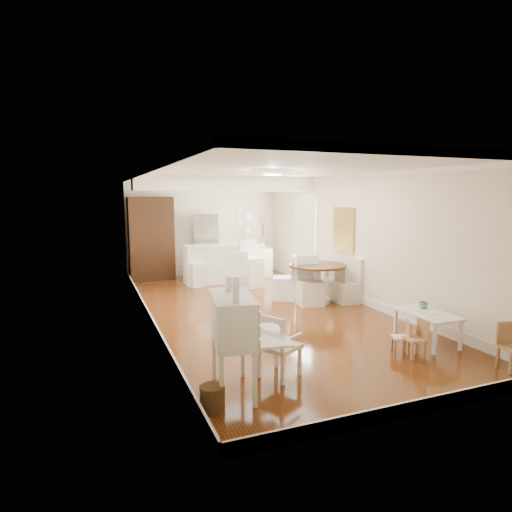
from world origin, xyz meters
TOP-DOWN VIEW (x-y plane):
  - room at (0.04, 0.32)m, footprint 9.00×9.04m
  - secretary_bureau at (-1.70, -3.23)m, footprint 1.08×1.09m
  - gustavian_armchair at (-1.00, -3.04)m, footprint 0.66×0.66m
  - wicker_basket at (-2.05, -3.57)m, footprint 0.29×0.29m
  - kids_table at (1.70, -2.74)m, footprint 0.62×1.00m
  - kids_chair_a at (1.10, -3.15)m, footprint 0.32×0.32m
  - kids_chair_b at (1.02, -2.95)m, footprint 0.33×0.33m
  - banquette at (1.99, 0.50)m, footprint 0.52×1.60m
  - dining_table at (1.37, 0.17)m, footprint 1.27×1.27m
  - slip_chair_near at (1.16, 0.08)m, footprint 0.59×0.61m
  - slip_chair_far at (0.84, 0.74)m, footprint 0.67×0.66m
  - breakfast_counter at (0.10, 3.10)m, footprint 2.05×0.65m
  - bar_stool_left at (-0.68, 2.84)m, footprint 0.48×0.48m
  - bar_stool_right at (0.64, 2.25)m, footprint 0.58×0.58m
  - pantry_cabinet at (-1.60, 4.18)m, footprint 1.20×0.60m
  - fridge at (0.30, 4.15)m, footprint 0.75×0.65m
  - sideboard at (1.54, 3.69)m, footprint 0.50×0.90m
  - pencil_cup at (1.82, -2.51)m, footprint 0.16×0.16m
  - branch_vase at (1.54, 3.70)m, footprint 0.21×0.21m

SIDE VIEW (x-z plane):
  - wicker_basket at x=-2.05m, z-range 0.00..0.28m
  - kids_table at x=1.70m, z-range 0.00..0.50m
  - kids_chair_b at x=1.02m, z-range 0.00..0.51m
  - kids_chair_a at x=1.10m, z-range 0.00..0.57m
  - sideboard at x=1.54m, z-range 0.00..0.81m
  - gustavian_armchair at x=-1.00m, z-range 0.00..0.84m
  - dining_table at x=1.37m, z-range 0.00..0.85m
  - bar_stool_left at x=-0.68m, z-range 0.00..0.96m
  - banquette at x=1.99m, z-range 0.00..0.98m
  - slip_chair_far at x=0.84m, z-range 0.00..1.01m
  - breakfast_counter at x=0.10m, z-range 0.00..1.03m
  - slip_chair_near at x=1.16m, z-range 0.00..1.05m
  - pencil_cup at x=1.82m, z-range 0.50..0.60m
  - secretary_bureau at x=-1.70m, z-range 0.00..1.18m
  - bar_stool_right at x=0.64m, z-range 0.00..1.20m
  - branch_vase at x=1.54m, z-range 0.81..0.98m
  - fridge at x=0.30m, z-range 0.00..1.80m
  - pantry_cabinet at x=-1.60m, z-range 0.00..2.30m
  - room at x=0.04m, z-range 0.57..3.39m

